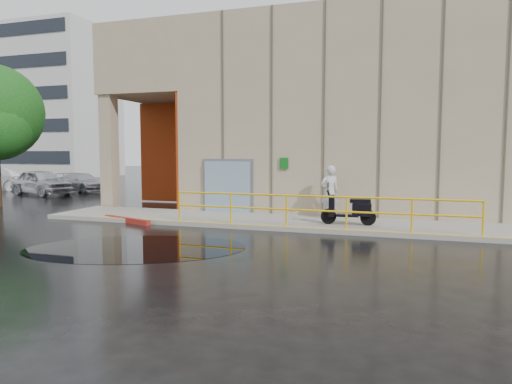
# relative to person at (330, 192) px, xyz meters

# --- Properties ---
(ground) EXTENTS (120.00, 120.00, 0.00)m
(ground) POSITION_rel_person_xyz_m (-4.34, -5.35, -1.10)
(ground) COLOR black
(ground) RESTS_ON ground
(sidewalk) EXTENTS (20.00, 3.00, 0.15)m
(sidewalk) POSITION_rel_person_xyz_m (-0.34, -0.85, -1.02)
(sidewalk) COLOR gray
(sidewalk) RESTS_ON ground
(building) EXTENTS (20.00, 10.17, 8.00)m
(building) POSITION_rel_person_xyz_m (0.76, 5.63, 3.11)
(building) COLOR gray
(building) RESTS_ON ground
(guardrail) EXTENTS (9.56, 0.06, 1.03)m
(guardrail) POSITION_rel_person_xyz_m (-0.09, -2.20, -0.42)
(guardrail) COLOR yellow
(guardrail) RESTS_ON sidewalk
(distant_building) EXTENTS (12.00, 8.08, 15.00)m
(distant_building) POSITION_rel_person_xyz_m (-32.34, 22.62, 6.40)
(distant_building) COLOR silver
(distant_building) RESTS_ON ground
(person) EXTENTS (0.83, 0.76, 1.90)m
(person) POSITION_rel_person_xyz_m (0.00, 0.00, 0.00)
(person) COLOR silver
(person) RESTS_ON sidewalk
(scooter) EXTENTS (1.80, 0.68, 1.38)m
(scooter) POSITION_rel_person_xyz_m (0.83, -1.24, -0.16)
(scooter) COLOR black
(scooter) RESTS_ON sidewalk
(red_curb) EXTENTS (2.32, 0.97, 0.18)m
(red_curb) POSITION_rel_person_xyz_m (-6.93, -2.25, -1.01)
(red_curb) COLOR maroon
(red_curb) RESTS_ON ground
(puddle) EXTENTS (6.69, 5.39, 0.01)m
(puddle) POSITION_rel_person_xyz_m (-4.18, -5.94, -1.10)
(puddle) COLOR black
(puddle) RESTS_ON ground
(car_a) EXTENTS (4.74, 3.01, 1.50)m
(car_a) POSITION_rel_person_xyz_m (-17.77, 5.34, -0.35)
(car_a) COLOR silver
(car_a) RESTS_ON ground
(car_c) EXTENTS (4.37, 2.88, 1.18)m
(car_c) POSITION_rel_person_xyz_m (-16.98, 7.96, -0.51)
(car_c) COLOR silver
(car_c) RESTS_ON ground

